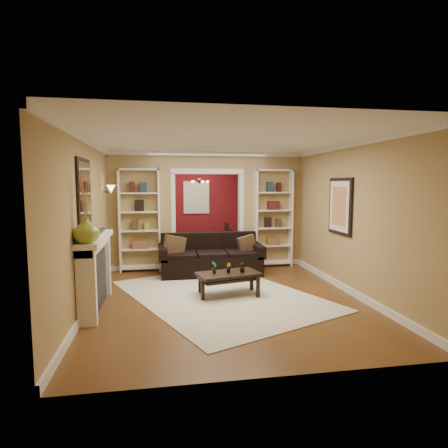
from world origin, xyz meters
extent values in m
plane|color=brown|center=(0.00, 0.00, 0.00)|extent=(8.00, 8.00, 0.00)
plane|color=white|center=(0.00, 0.00, 2.70)|extent=(8.00, 8.00, 0.00)
plane|color=tan|center=(0.00, 4.00, 1.35)|extent=(8.00, 0.00, 8.00)
plane|color=tan|center=(0.00, -4.00, 1.35)|extent=(8.00, 0.00, 8.00)
plane|color=tan|center=(-2.25, 0.00, 1.35)|extent=(0.00, 8.00, 8.00)
plane|color=tan|center=(2.25, 0.00, 1.35)|extent=(0.00, 8.00, 8.00)
cube|color=tan|center=(0.00, 1.20, 1.35)|extent=(4.50, 0.15, 2.70)
cube|color=maroon|center=(0.00, 3.97, 1.32)|extent=(4.44, 0.04, 2.64)
cube|color=#8CA5CC|center=(0.00, 3.93, 1.55)|extent=(0.78, 0.03, 0.98)
cube|color=beige|center=(-0.08, -1.12, 0.01)|extent=(3.98, 4.55, 0.01)
cube|color=black|center=(-0.02, 0.45, 0.44)|extent=(2.24, 0.97, 0.88)
cube|color=brown|center=(-0.82, 0.43, 0.66)|extent=(0.48, 0.26, 0.46)
cube|color=brown|center=(0.77, 0.43, 0.62)|extent=(0.40, 0.20, 0.39)
cube|color=black|center=(0.07, -1.15, 0.20)|extent=(1.18, 0.82, 0.41)
imported|color=#336626|center=(-0.18, -1.15, 0.51)|extent=(0.13, 0.14, 0.21)
imported|color=#336626|center=(0.07, -1.15, 0.49)|extent=(0.09, 0.11, 0.17)
imported|color=#336626|center=(0.32, -1.15, 0.50)|extent=(0.13, 0.13, 0.18)
cube|color=white|center=(-1.55, 1.03, 1.15)|extent=(0.90, 0.30, 2.30)
cube|color=white|center=(1.55, 1.03, 1.15)|extent=(0.90, 0.30, 2.30)
cube|color=white|center=(-2.09, -1.50, 0.58)|extent=(0.32, 1.70, 1.16)
imported|color=olive|center=(-2.09, -2.20, 1.35)|extent=(0.43, 0.43, 0.37)
cube|color=silver|center=(-2.23, -1.50, 1.80)|extent=(0.03, 0.95, 1.10)
cube|color=#FFE0A5|center=(-2.15, 0.55, 1.83)|extent=(0.18, 0.18, 0.22)
cube|color=black|center=(2.21, -1.00, 1.55)|extent=(0.04, 0.85, 1.05)
imported|color=black|center=(-0.04, 2.57, 0.29)|extent=(1.65, 0.92, 0.58)
cube|color=black|center=(-0.59, 2.27, 0.38)|extent=(0.40, 0.40, 0.75)
cube|color=black|center=(0.51, 2.27, 0.41)|extent=(0.45, 0.45, 0.82)
cube|color=black|center=(-0.59, 2.87, 0.47)|extent=(0.55, 0.55, 0.93)
cube|color=black|center=(0.51, 2.87, 0.45)|extent=(0.50, 0.50, 0.91)
cube|color=#3C231B|center=(0.00, 2.70, 2.02)|extent=(0.50, 0.50, 0.30)
camera|label=1|loc=(-1.08, -7.49, 1.97)|focal=30.00mm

